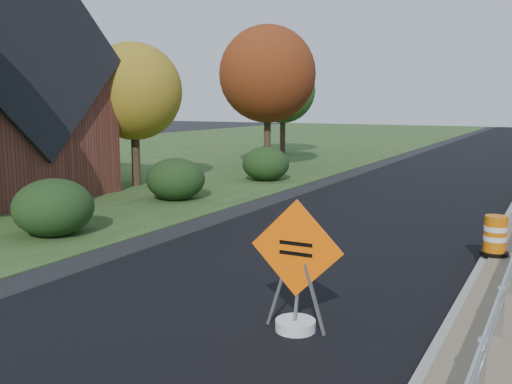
% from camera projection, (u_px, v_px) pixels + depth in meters
% --- Properties ---
extents(grass_verge_near, '(30.00, 120.00, 0.03)m').
position_uv_depth(grass_verge_near, '(108.00, 159.00, 34.99)').
color(grass_verge_near, '#29481F').
rests_on(grass_verge_near, ground).
extents(milled_overlay, '(7.20, 120.00, 0.01)m').
position_uv_depth(milled_overlay, '(436.00, 179.00, 25.75)').
color(milled_overlay, black).
rests_on(milled_overlay, ground).
extents(hedge_south, '(2.09, 2.09, 1.52)m').
position_uv_depth(hedge_south, '(53.00, 207.00, 14.86)').
color(hedge_south, black).
rests_on(hedge_south, ground).
extents(hedge_mid, '(2.09, 2.09, 1.52)m').
position_uv_depth(hedge_mid, '(176.00, 179.00, 20.30)').
color(hedge_mid, black).
rests_on(hedge_mid, ground).
extents(hedge_north, '(2.09, 2.09, 1.52)m').
position_uv_depth(hedge_north, '(266.00, 164.00, 25.27)').
color(hedge_north, black).
rests_on(hedge_north, ground).
extents(tree_near_yellow, '(3.96, 3.96, 5.88)m').
position_uv_depth(tree_near_yellow, '(134.00, 92.00, 23.20)').
color(tree_near_yellow, '#473523').
rests_on(tree_near_yellow, ground).
extents(tree_near_red, '(4.95, 4.95, 7.35)m').
position_uv_depth(tree_near_red, '(268.00, 74.00, 29.04)').
color(tree_near_red, '#473523').
rests_on(tree_near_red, ground).
extents(tree_near_back, '(4.29, 4.29, 6.37)m').
position_uv_depth(tree_near_back, '(283.00, 91.00, 37.50)').
color(tree_near_back, '#473523').
rests_on(tree_near_back, ground).
extents(caution_sign, '(1.49, 0.62, 2.05)m').
position_uv_depth(caution_sign, '(296.00, 298.00, 8.66)').
color(caution_sign, white).
rests_on(caution_sign, ground).
extents(barrel_median_near, '(0.58, 0.58, 0.86)m').
position_uv_depth(barrel_median_near, '(495.00, 236.00, 12.16)').
color(barrel_median_near, black).
rests_on(barrel_median_near, median).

